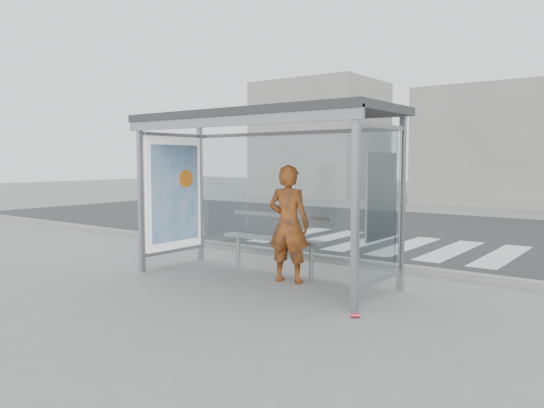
{
  "coord_description": "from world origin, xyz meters",
  "views": [
    {
      "loc": [
        5.03,
        -6.45,
        1.87
      ],
      "look_at": [
        0.06,
        0.2,
        1.19
      ],
      "focal_mm": 35.0,
      "sensor_mm": 36.0,
      "label": 1
    }
  ],
  "objects_px": {
    "person": "(289,224)",
    "bench": "(274,239)",
    "soda_can": "(355,316)",
    "bus_shelter": "(245,154)"
  },
  "relations": [
    {
      "from": "person",
      "to": "bench",
      "type": "relative_size",
      "value": 0.94
    },
    {
      "from": "bus_shelter",
      "to": "soda_can",
      "type": "relative_size",
      "value": 37.92
    },
    {
      "from": "person",
      "to": "soda_can",
      "type": "xyz_separation_m",
      "value": [
        1.73,
        -1.08,
        -0.87
      ]
    },
    {
      "from": "bench",
      "to": "person",
      "type": "bearing_deg",
      "value": -32.28
    },
    {
      "from": "bus_shelter",
      "to": "bench",
      "type": "bearing_deg",
      "value": 62.26
    },
    {
      "from": "bus_shelter",
      "to": "bench",
      "type": "relative_size",
      "value": 2.2
    },
    {
      "from": "person",
      "to": "bench",
      "type": "height_order",
      "value": "person"
    },
    {
      "from": "bench",
      "to": "soda_can",
      "type": "distance_m",
      "value": 2.73
    },
    {
      "from": "bench",
      "to": "soda_can",
      "type": "height_order",
      "value": "bench"
    },
    {
      "from": "bench",
      "to": "soda_can",
      "type": "bearing_deg",
      "value": -32.07
    }
  ]
}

